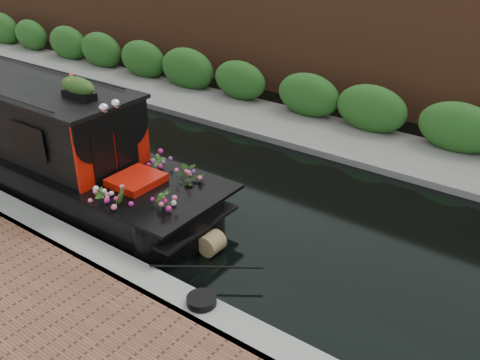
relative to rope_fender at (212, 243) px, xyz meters
The scene contains 7 objects.
ground 2.83m from the rope_fender, 139.90° to the left, with size 80.00×80.00×0.00m, color black.
near_bank_coping 2.63m from the rope_fender, 145.45° to the right, with size 40.00×0.60×0.50m, color gray.
far_bank_path 6.39m from the rope_fender, 109.72° to the left, with size 40.00×2.40×0.34m, color slate.
far_hedge 7.25m from the rope_fender, 107.31° to the left, with size 40.00×1.10×2.80m, color #23551C.
far_brick_wall 9.27m from the rope_fender, 103.45° to the left, with size 40.00×1.00×8.00m, color brown.
rope_fender is the anchor object (origin of this frame).
coiled_mooring_rope 1.71m from the rope_fender, 56.01° to the right, with size 0.46×0.46×0.12m, color black.
Camera 1 is at (7.35, -7.98, 5.64)m, focal length 40.00 mm.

